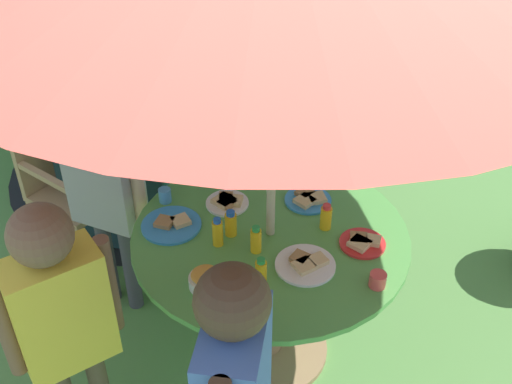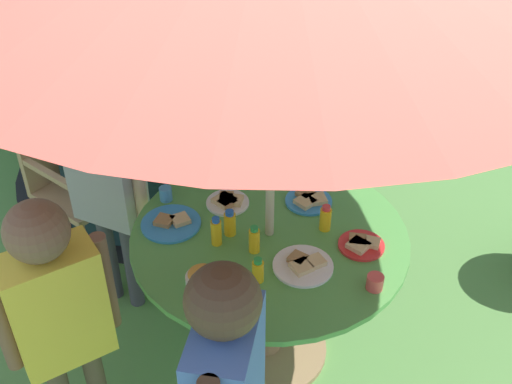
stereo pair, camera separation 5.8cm
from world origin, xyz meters
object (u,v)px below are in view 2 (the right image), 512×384
snack_bowl (202,278)px  cup_far (166,194)px  juice_bottle_mid_right (254,240)px  juice_bottle_back_edge (325,218)px  plate_center_front (309,200)px  plate_far_left (228,201)px  child_in_blue_shirt (227,382)px  juice_bottle_front_edge (258,271)px  juice_bottle_far_right (216,232)px  child_in_grey_shirt (106,176)px  plate_mid_left (361,244)px  dome_tent (158,46)px  juice_bottle_near_right (230,223)px  child_in_pink_shirt (263,134)px  garden_table (269,271)px  wooden_chair (79,166)px  cup_near (375,282)px  plate_near_left (171,223)px  child_in_yellow_shirt (57,307)px  plate_center_back (303,265)px

snack_bowl → cup_far: snack_bowl is taller
juice_bottle_mid_right → juice_bottle_back_edge: size_ratio=1.03×
plate_center_front → plate_far_left: size_ratio=1.09×
child_in_blue_shirt → plate_far_left: size_ratio=6.74×
juice_bottle_front_edge → juice_bottle_far_right: bearing=124.1°
juice_bottle_back_edge → child_in_blue_shirt: bearing=-118.6°
child_in_grey_shirt → cup_far: bearing=3.3°
plate_mid_left → juice_bottle_mid_right: 0.44m
dome_tent → juice_bottle_front_edge: 2.01m
dome_tent → cup_far: size_ratio=38.06×
child_in_blue_shirt → plate_mid_left: child_in_blue_shirt is taller
juice_bottle_near_right → juice_bottle_mid_right: size_ratio=0.96×
child_in_pink_shirt → plate_far_left: size_ratio=5.83×
child_in_pink_shirt → juice_bottle_front_edge: bearing=-2.8°
child_in_pink_shirt → plate_far_left: bearing=-15.3°
garden_table → juice_bottle_near_right: (-0.16, 0.01, 0.27)m
garden_table → wooden_chair: size_ratio=1.23×
cup_near → plate_near_left: bearing=150.9°
juice_bottle_back_edge → plate_far_left: bearing=153.4°
juice_bottle_far_right → plate_center_front: bearing=31.1°
dome_tent → snack_bowl: 1.98m
child_in_blue_shirt → juice_bottle_mid_right: size_ratio=10.42×
child_in_yellow_shirt → cup_near: bearing=-24.4°
juice_bottle_mid_right → garden_table: bearing=56.2°
juice_bottle_front_edge → cup_far: size_ratio=1.66×
child_in_yellow_shirt → juice_bottle_near_right: size_ratio=10.56×
plate_near_left → juice_bottle_mid_right: bearing=-29.3°
child_in_pink_shirt → child_in_blue_shirt: size_ratio=0.86×
child_in_blue_shirt → juice_bottle_back_edge: size_ratio=10.71×
child_in_blue_shirt → plate_near_left: size_ratio=5.04×
child_in_pink_shirt → plate_center_front: (0.15, -0.65, 0.04)m
child_in_yellow_shirt → plate_far_left: size_ratio=6.56×
cup_near → child_in_pink_shirt: bearing=105.2°
juice_bottle_near_right → cup_near: juice_bottle_near_right is taller
plate_center_front → dome_tent: bearing=116.6°
child_in_grey_shirt → child_in_yellow_shirt: size_ratio=0.99×
juice_bottle_mid_right → child_in_pink_shirt: bearing=83.3°
plate_center_front → cup_near: cup_near is taller
child_in_yellow_shirt → juice_bottle_far_right: size_ratio=9.51×
child_in_grey_shirt → juice_bottle_front_edge: (0.65, -0.67, -0.00)m
snack_bowl → juice_bottle_front_edge: 0.21m
dome_tent → child_in_grey_shirt: size_ratio=1.99×
juice_bottle_mid_right → cup_near: juice_bottle_mid_right is taller
plate_center_front → plate_near_left: bearing=-169.2°
juice_bottle_front_edge → cup_near: 0.44m
dome_tent → child_in_blue_shirt: size_ratio=1.92×
juice_bottle_far_right → juice_bottle_front_edge: bearing=-55.9°
cup_near → plate_center_back: bearing=152.2°
snack_bowl → plate_center_back: size_ratio=0.54×
dome_tent → snack_bowl: size_ratio=19.11×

